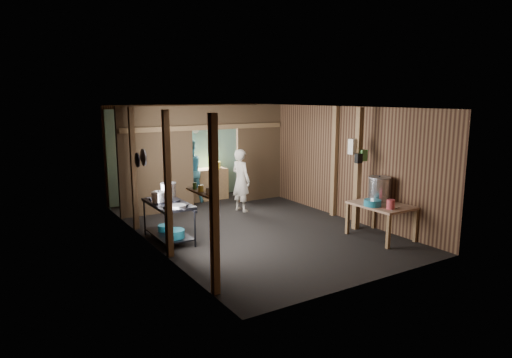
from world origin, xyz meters
TOP-DOWN VIEW (x-y plane):
  - floor at (0.00, 0.00)m, footprint 4.50×7.00m
  - ceiling at (0.00, 0.00)m, footprint 4.50×7.00m
  - wall_back at (0.00, 3.50)m, footprint 4.50×0.00m
  - wall_front at (0.00, -3.50)m, footprint 4.50×0.00m
  - wall_left at (-2.25, 0.00)m, footprint 0.00×7.00m
  - wall_right at (2.25, 0.00)m, footprint 0.00×7.00m
  - partition_left at (-1.32, 2.20)m, footprint 1.85×0.10m
  - partition_right at (1.57, 2.20)m, footprint 1.35×0.10m
  - partition_header at (0.25, 2.20)m, footprint 1.30×0.10m
  - turquoise_panel at (0.00, 3.44)m, footprint 4.40×0.06m
  - back_counter at (0.30, 2.95)m, footprint 1.20×0.50m
  - wall_clock at (0.25, 3.40)m, footprint 0.20×0.03m
  - post_left_a at (-2.18, -2.60)m, footprint 0.10×0.12m
  - post_left_b at (-2.18, -0.80)m, footprint 0.10×0.12m
  - post_left_c at (-2.18, 1.20)m, footprint 0.10×0.12m
  - post_right at (2.18, -0.20)m, footprint 0.10×0.12m
  - post_free at (1.85, -1.30)m, footprint 0.12×0.12m
  - cross_beam at (0.00, 2.15)m, footprint 4.40×0.12m
  - pan_lid_big at (-2.21, 0.40)m, footprint 0.03×0.34m
  - pan_lid_small at (-2.21, 0.80)m, footprint 0.03×0.30m
  - wall_shelf at (-2.15, -2.10)m, footprint 0.14×0.80m
  - jar_white at (-2.15, -2.35)m, footprint 0.07×0.07m
  - jar_yellow at (-2.15, -2.10)m, footprint 0.08×0.08m
  - jar_green at (-2.15, -1.88)m, footprint 0.06×0.06m
  - bag_white at (1.80, -1.22)m, footprint 0.22×0.15m
  - bag_green at (1.92, -1.36)m, footprint 0.16×0.12m
  - bag_black at (1.78, -1.38)m, footprint 0.14×0.10m
  - gas_range at (-1.88, 0.03)m, footprint 0.68×1.33m
  - prep_table at (1.83, -2.02)m, footprint 0.86×1.18m
  - stove_pot_large at (-1.71, 0.44)m, footprint 0.39×0.39m
  - stove_pot_med at (-2.05, 0.09)m, footprint 0.29×0.29m
  - frying_pan at (-1.88, -0.48)m, footprint 0.34×0.55m
  - blue_tub_front at (-1.88, -0.28)m, footprint 0.38×0.38m
  - blue_tub_back at (-1.88, 0.23)m, footprint 0.30×0.30m
  - stock_pot at (1.99, -1.79)m, footprint 0.54×0.54m
  - wash_basin at (1.56, -2.03)m, footprint 0.34×0.34m
  - pink_bucket at (1.67, -2.39)m, footprint 0.21×0.21m
  - knife at (1.75, -2.44)m, footprint 0.30×0.10m
  - yellow_tub at (0.60, 2.95)m, footprint 0.33×0.33m
  - cook at (0.51, 1.33)m, footprint 0.48×0.63m
  - worker_back at (-0.23, 2.82)m, footprint 0.84×0.66m

SIDE VIEW (x-z plane):
  - floor at x=0.00m, z-range 0.00..0.00m
  - blue_tub_back at x=-1.88m, z-range 0.15..0.27m
  - blue_tub_front at x=-1.88m, z-range 0.15..0.31m
  - prep_table at x=1.83m, z-range 0.00..0.70m
  - gas_range at x=-1.88m, z-range 0.00..0.79m
  - back_counter at x=0.30m, z-range 0.00..0.85m
  - knife at x=1.75m, z-range 0.70..0.71m
  - wash_basin at x=1.56m, z-range 0.70..0.82m
  - cook at x=0.51m, z-range 0.00..1.55m
  - pink_bucket at x=1.67m, z-range 0.70..0.88m
  - frying_pan at x=-1.88m, z-range 0.78..0.85m
  - worker_back at x=-0.23m, z-range 0.00..1.69m
  - stove_pot_med at x=-2.05m, z-range 0.77..1.00m
  - stove_pot_large at x=-1.71m, z-range 0.77..1.09m
  - stock_pot at x=1.99m, z-range 0.68..1.20m
  - yellow_tub at x=0.60m, z-range 0.85..1.03m
  - turquoise_panel at x=0.00m, z-range 0.00..2.50m
  - wall_back at x=0.00m, z-range 0.00..2.60m
  - wall_front at x=0.00m, z-range 0.00..2.60m
  - wall_left at x=-2.25m, z-range 0.00..2.60m
  - wall_right at x=2.25m, z-range 0.00..2.60m
  - partition_left at x=-1.32m, z-range 0.00..2.60m
  - partition_right at x=1.57m, z-range 0.00..2.60m
  - post_left_a at x=-2.18m, z-range 0.00..2.60m
  - post_left_b at x=-2.18m, z-range 0.00..2.60m
  - post_left_c at x=-2.18m, z-range 0.00..2.60m
  - post_right at x=2.18m, z-range 0.00..2.60m
  - post_free at x=1.85m, z-range 0.00..2.60m
  - wall_shelf at x=-2.15m, z-range 1.39..1.41m
  - jar_white at x=-2.15m, z-range 1.42..1.52m
  - jar_yellow at x=-2.15m, z-range 1.42..1.52m
  - jar_green at x=-2.15m, z-range 1.42..1.52m
  - pan_lid_small at x=-2.21m, z-range 1.40..1.70m
  - bag_black at x=1.78m, z-range 1.45..1.65m
  - bag_green at x=1.92m, z-range 1.48..1.72m
  - pan_lid_big at x=-2.21m, z-range 1.48..1.82m
  - bag_white at x=1.80m, z-range 1.62..1.94m
  - wall_clock at x=0.25m, z-range 1.80..2.00m
  - cross_beam at x=0.00m, z-range 1.99..2.11m
  - partition_header at x=0.25m, z-range 2.00..2.60m
  - ceiling at x=0.00m, z-range 2.60..2.60m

